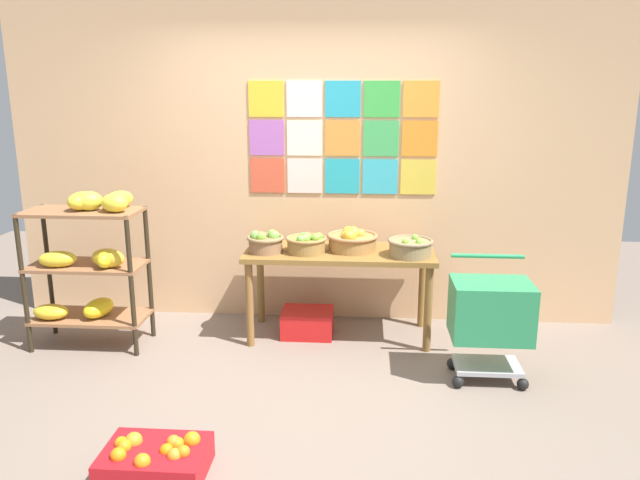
{
  "coord_description": "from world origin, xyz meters",
  "views": [
    {
      "loc": [
        0.44,
        -3.54,
        1.96
      ],
      "look_at": [
        0.13,
        0.57,
        0.94
      ],
      "focal_mm": 34.37,
      "sensor_mm": 36.0,
      "label": 1
    }
  ],
  "objects_px": {
    "banana_shelf_unit": "(89,256)",
    "fruit_basket_centre": "(352,240)",
    "fruit_basket_back_right": "(410,247)",
    "orange_crate_foreground": "(155,459)",
    "fruit_basket_back_left": "(306,243)",
    "produce_crate_under_table": "(308,322)",
    "fruit_basket_right": "(266,242)",
    "display_table": "(340,262)",
    "shopping_cart": "(490,314)"
  },
  "relations": [
    {
      "from": "shopping_cart",
      "to": "produce_crate_under_table",
      "type": "bearing_deg",
      "value": 165.81
    },
    {
      "from": "fruit_basket_back_left",
      "to": "produce_crate_under_table",
      "type": "xyz_separation_m",
      "value": [
        -0.0,
        0.08,
        -0.69
      ]
    },
    {
      "from": "fruit_basket_back_right",
      "to": "produce_crate_under_table",
      "type": "height_order",
      "value": "fruit_basket_back_right"
    },
    {
      "from": "banana_shelf_unit",
      "to": "produce_crate_under_table",
      "type": "bearing_deg",
      "value": 11.38
    },
    {
      "from": "fruit_basket_back_left",
      "to": "orange_crate_foreground",
      "type": "relative_size",
      "value": 0.59
    },
    {
      "from": "fruit_basket_centre",
      "to": "fruit_basket_back_right",
      "type": "bearing_deg",
      "value": -17.89
    },
    {
      "from": "fruit_basket_back_right",
      "to": "fruit_basket_centre",
      "type": "relative_size",
      "value": 0.86
    },
    {
      "from": "banana_shelf_unit",
      "to": "fruit_basket_right",
      "type": "relative_size",
      "value": 4.18
    },
    {
      "from": "banana_shelf_unit",
      "to": "orange_crate_foreground",
      "type": "bearing_deg",
      "value": -57.44
    },
    {
      "from": "fruit_basket_right",
      "to": "display_table",
      "type": "bearing_deg",
      "value": 8.62
    },
    {
      "from": "fruit_basket_centre",
      "to": "fruit_basket_right",
      "type": "bearing_deg",
      "value": -171.33
    },
    {
      "from": "display_table",
      "to": "fruit_basket_back_left",
      "type": "xyz_separation_m",
      "value": [
        -0.26,
        -0.08,
        0.17
      ]
    },
    {
      "from": "fruit_basket_back_left",
      "to": "fruit_basket_centre",
      "type": "height_order",
      "value": "fruit_basket_centre"
    },
    {
      "from": "fruit_basket_centre",
      "to": "orange_crate_foreground",
      "type": "relative_size",
      "value": 0.75
    },
    {
      "from": "banana_shelf_unit",
      "to": "produce_crate_under_table",
      "type": "xyz_separation_m",
      "value": [
        1.63,
        0.33,
        -0.62
      ]
    },
    {
      "from": "fruit_basket_back_right",
      "to": "shopping_cart",
      "type": "distance_m",
      "value": 0.82
    },
    {
      "from": "fruit_basket_back_right",
      "to": "fruit_basket_centre",
      "type": "distance_m",
      "value": 0.47
    },
    {
      "from": "banana_shelf_unit",
      "to": "fruit_basket_centre",
      "type": "height_order",
      "value": "banana_shelf_unit"
    },
    {
      "from": "orange_crate_foreground",
      "to": "shopping_cart",
      "type": "bearing_deg",
      "value": 32.48
    },
    {
      "from": "shopping_cart",
      "to": "fruit_basket_back_right",
      "type": "bearing_deg",
      "value": 145.56
    },
    {
      "from": "fruit_basket_right",
      "to": "banana_shelf_unit",
      "type": "bearing_deg",
      "value": -169.39
    },
    {
      "from": "produce_crate_under_table",
      "to": "orange_crate_foreground",
      "type": "relative_size",
      "value": 0.77
    },
    {
      "from": "fruit_basket_back_left",
      "to": "orange_crate_foreground",
      "type": "xyz_separation_m",
      "value": [
        -0.62,
        -1.84,
        -0.71
      ]
    },
    {
      "from": "fruit_basket_back_left",
      "to": "produce_crate_under_table",
      "type": "distance_m",
      "value": 0.69
    },
    {
      "from": "banana_shelf_unit",
      "to": "fruit_basket_back_right",
      "type": "distance_m",
      "value": 2.45
    },
    {
      "from": "orange_crate_foreground",
      "to": "shopping_cart",
      "type": "relative_size",
      "value": 0.64
    },
    {
      "from": "fruit_basket_back_right",
      "to": "orange_crate_foreground",
      "type": "relative_size",
      "value": 0.64
    },
    {
      "from": "fruit_basket_back_left",
      "to": "shopping_cart",
      "type": "relative_size",
      "value": 0.38
    },
    {
      "from": "produce_crate_under_table",
      "to": "fruit_basket_back_left",
      "type": "bearing_deg",
      "value": -88.33
    },
    {
      "from": "orange_crate_foreground",
      "to": "display_table",
      "type": "bearing_deg",
      "value": 65.54
    },
    {
      "from": "banana_shelf_unit",
      "to": "fruit_basket_centre",
      "type": "bearing_deg",
      "value": 9.95
    },
    {
      "from": "banana_shelf_unit",
      "to": "fruit_basket_right",
      "type": "xyz_separation_m",
      "value": [
        1.32,
        0.25,
        0.08
      ]
    },
    {
      "from": "fruit_basket_centre",
      "to": "shopping_cart",
      "type": "bearing_deg",
      "value": -36.64
    },
    {
      "from": "fruit_basket_centre",
      "to": "fruit_basket_right",
      "type": "distance_m",
      "value": 0.68
    },
    {
      "from": "display_table",
      "to": "shopping_cart",
      "type": "xyz_separation_m",
      "value": [
        1.05,
        -0.7,
        -0.14
      ]
    },
    {
      "from": "fruit_basket_right",
      "to": "fruit_basket_back_right",
      "type": "bearing_deg",
      "value": -2.13
    },
    {
      "from": "display_table",
      "to": "banana_shelf_unit",
      "type": "bearing_deg",
      "value": -170.0
    },
    {
      "from": "fruit_basket_back_right",
      "to": "fruit_basket_right",
      "type": "distance_m",
      "value": 1.12
    },
    {
      "from": "fruit_basket_back_left",
      "to": "fruit_basket_right",
      "type": "bearing_deg",
      "value": -179.26
    },
    {
      "from": "fruit_basket_centre",
      "to": "produce_crate_under_table",
      "type": "distance_m",
      "value": 0.78
    },
    {
      "from": "banana_shelf_unit",
      "to": "orange_crate_foreground",
      "type": "distance_m",
      "value": 1.99
    },
    {
      "from": "produce_crate_under_table",
      "to": "shopping_cart",
      "type": "distance_m",
      "value": 1.53
    },
    {
      "from": "fruit_basket_back_right",
      "to": "orange_crate_foreground",
      "type": "bearing_deg",
      "value": -128.32
    },
    {
      "from": "fruit_basket_right",
      "to": "produce_crate_under_table",
      "type": "relative_size",
      "value": 0.71
    },
    {
      "from": "banana_shelf_unit",
      "to": "fruit_basket_back_left",
      "type": "xyz_separation_m",
      "value": [
        1.64,
        0.25,
        0.07
      ]
    },
    {
      "from": "shopping_cart",
      "to": "fruit_basket_right",
      "type": "bearing_deg",
      "value": 173.1
    },
    {
      "from": "banana_shelf_unit",
      "to": "fruit_basket_right",
      "type": "height_order",
      "value": "banana_shelf_unit"
    },
    {
      "from": "produce_crate_under_table",
      "to": "display_table",
      "type": "bearing_deg",
      "value": 1.1
    },
    {
      "from": "banana_shelf_unit",
      "to": "fruit_basket_back_right",
      "type": "height_order",
      "value": "banana_shelf_unit"
    },
    {
      "from": "fruit_basket_right",
      "to": "shopping_cart",
      "type": "xyz_separation_m",
      "value": [
        1.63,
        -0.61,
        -0.32
      ]
    }
  ]
}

